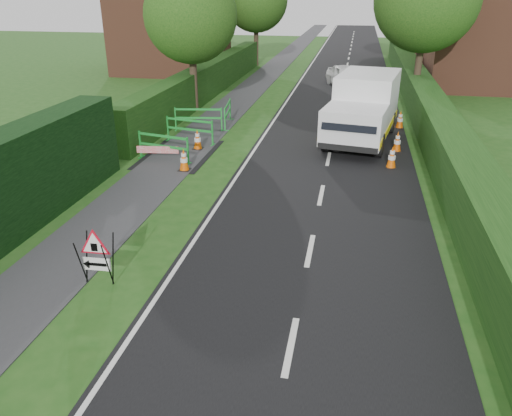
{
  "coord_description": "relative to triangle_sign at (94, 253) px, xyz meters",
  "views": [
    {
      "loc": [
        3.25,
        -5.94,
        5.76
      ],
      "look_at": [
        1.11,
        4.9,
        0.83
      ],
      "focal_mm": 35.0,
      "sensor_mm": 36.0,
      "label": 1
    }
  ],
  "objects": [
    {
      "name": "traffic_cone_3",
      "position": [
        -0.49,
        7.11,
        -0.36
      ],
      "size": [
        0.38,
        0.38,
        0.79
      ],
      "color": "black",
      "rests_on": "ground"
    },
    {
      "name": "road_surface",
      "position": [
        4.25,
        32.79,
        -0.75
      ],
      "size": [
        6.0,
        90.0,
        0.02
      ],
      "primitive_type": "cube",
      "color": "black",
      "rests_on": "ground"
    },
    {
      "name": "traffic_cone_4",
      "position": [
        -0.77,
        9.55,
        -0.36
      ],
      "size": [
        0.38,
        0.38,
        0.79
      ],
      "color": "black",
      "rests_on": "ground"
    },
    {
      "name": "hedge_west_far",
      "position": [
        -3.25,
        19.79,
        -0.75
      ],
      "size": [
        1.0,
        24.0,
        1.8
      ],
      "primitive_type": "cube",
      "color": "#14380F",
      "rests_on": "ground"
    },
    {
      "name": "hatchback_car",
      "position": [
        4.35,
        23.79,
        -0.09
      ],
      "size": [
        2.82,
        4.17,
        1.32
      ],
      "primitive_type": "imported",
      "rotation": [
        0.0,
        0.0,
        0.36
      ],
      "color": "white",
      "rests_on": "ground"
    },
    {
      "name": "ground",
      "position": [
        1.75,
        -2.21,
        -0.75
      ],
      "size": [
        120.0,
        120.0,
        0.0
      ],
      "primitive_type": "plane",
      "color": "#1D4A15",
      "rests_on": "ground"
    },
    {
      "name": "traffic_cone_2",
      "position": [
        7.05,
        14.26,
        -0.36
      ],
      "size": [
        0.38,
        0.38,
        0.79
      ],
      "color": "black",
      "rests_on": "ground"
    },
    {
      "name": "ped_barrier_0",
      "position": [
        -1.52,
        7.96,
        -0.12
      ],
      "size": [
        2.09,
        0.8,
        1.0
      ],
      "rotation": [
        0.0,
        0.0,
        -0.22
      ],
      "color": "#198C2C",
      "rests_on": "ground"
    },
    {
      "name": "house_west",
      "position": [
        -8.25,
        27.79,
        2.15
      ],
      "size": [
        7.5,
        7.4,
        7.88
      ],
      "color": "brown",
      "rests_on": "ground"
    },
    {
      "name": "house_east_b",
      "position": [
        13.75,
        39.79,
        2.15
      ],
      "size": [
        7.5,
        7.4,
        7.88
      ],
      "color": "brown",
      "rests_on": "ground"
    },
    {
      "name": "tree_nw",
      "position": [
        -2.85,
        15.79,
        3.73
      ],
      "size": [
        4.4,
        4.4,
        6.7
      ],
      "color": "#2D2116",
      "rests_on": "ground"
    },
    {
      "name": "tree_fe",
      "position": [
        8.15,
        35.79,
        3.47
      ],
      "size": [
        4.2,
        4.2,
        6.33
      ],
      "color": "#2D2116",
      "rests_on": "ground"
    },
    {
      "name": "traffic_cone_0",
      "position": [
        6.43,
        8.75,
        -0.36
      ],
      "size": [
        0.38,
        0.38,
        0.79
      ],
      "color": "black",
      "rests_on": "ground"
    },
    {
      "name": "redwhite_plank",
      "position": [
        -1.7,
        7.83,
        -0.75
      ],
      "size": [
        1.49,
        0.24,
        0.25
      ],
      "primitive_type": "cube",
      "rotation": [
        0.0,
        0.0,
        0.13
      ],
      "color": "red",
      "rests_on": "ground"
    },
    {
      "name": "ped_barrier_3",
      "position": [
        -0.52,
        13.31,
        -0.12
      ],
      "size": [
        0.61,
        2.09,
        1.0
      ],
      "rotation": [
        0.0,
        0.0,
        1.7
      ],
      "color": "#198C2C",
      "rests_on": "ground"
    },
    {
      "name": "triangle_sign",
      "position": [
        0.0,
        0.0,
        0.0
      ],
      "size": [
        0.77,
        0.77,
        1.08
      ],
      "rotation": [
        0.0,
        0.0,
        0.04
      ],
      "color": "black",
      "rests_on": "ground"
    },
    {
      "name": "works_van",
      "position": [
        5.39,
        12.03,
        0.61
      ],
      "size": [
        3.08,
        5.91,
        2.57
      ],
      "rotation": [
        0.0,
        0.0,
        -0.16
      ],
      "color": "silver",
      "rests_on": "ground"
    },
    {
      "name": "ped_barrier_1",
      "position": [
        -1.32,
        10.3,
        -0.12
      ],
      "size": [
        2.09,
        0.72,
        1.0
      ],
      "rotation": [
        0.0,
        0.0,
        -0.18
      ],
      "color": "#198C2C",
      "rests_on": "ground"
    },
    {
      "name": "traffic_cone_1",
      "position": [
        6.72,
        10.71,
        -0.36
      ],
      "size": [
        0.38,
        0.38,
        0.79
      ],
      "color": "black",
      "rests_on": "ground"
    },
    {
      "name": "footpath",
      "position": [
        -1.25,
        32.79,
        -0.74
      ],
      "size": [
        2.0,
        90.0,
        0.02
      ],
      "primitive_type": "cube",
      "color": "#2D2D30",
      "rests_on": "ground"
    },
    {
      "name": "hedge_east",
      "position": [
        8.25,
        13.79,
        -0.75
      ],
      "size": [
        1.2,
        50.0,
        1.5
      ],
      "primitive_type": "cube",
      "color": "#14380F",
      "rests_on": "ground"
    },
    {
      "name": "house_east_a",
      "position": [
        12.75,
        25.79,
        2.15
      ],
      "size": [
        7.5,
        7.4,
        7.88
      ],
      "color": "brown",
      "rests_on": "ground"
    },
    {
      "name": "ped_barrier_2",
      "position": [
        -1.54,
        12.2,
        -0.12
      ],
      "size": [
        2.09,
        0.67,
        1.0
      ],
      "rotation": [
        0.0,
        0.0,
        0.16
      ],
      "color": "#198C2C",
      "rests_on": "ground"
    }
  ]
}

